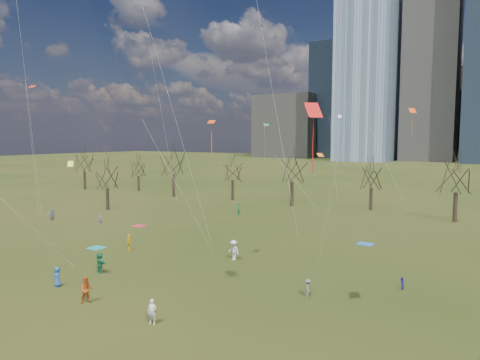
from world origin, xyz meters
The scene contains 18 objects.
ground centered at (0.00, 0.00, 0.00)m, with size 500.00×500.00×0.00m, color black.
downtown_skyline centered at (-2.43, 210.64, 39.01)m, with size 212.50×78.00×118.00m.
bare_tree_row centered at (-0.09, 37.22, 6.12)m, with size 113.04×29.80×9.50m.
blanket_teal centered at (-12.87, 5.22, 0.01)m, with size 1.60×1.50×0.03m, color #178B81.
blanket_navy centered at (10.01, 20.89, 0.01)m, with size 1.60×1.50×0.03m, color #245CAA.
blanket_crimson centered at (-17.07, 15.56, 0.01)m, with size 1.60×1.50×0.03m, color #BD253B.
person_0 centered at (-6.32, -4.00, 0.76)m, with size 0.74×0.48×1.51m, color #24539D.
person_1 centered at (4.25, -5.23, 0.76)m, with size 0.56×0.37×1.53m, color silver.
person_2 centered at (-1.76, -5.04, 0.91)m, with size 0.89×0.69×1.82m, color #B64B1A.
person_3 centered at (10.51, 3.80, 0.62)m, with size 0.80×0.46×1.24m, color slate.
person_4 centered at (-9.22, 6.13, 0.84)m, with size 0.99×0.41×1.69m, color yellow.
person_5 centered at (-6.14, -0.14, 0.87)m, with size 1.61×0.51×1.74m, color #1B7A49.
person_7 centered at (-22.17, 13.74, 0.70)m, with size 0.51×0.34×1.40m, color #9750A0.
person_8 centered at (15.89, 8.60, 0.46)m, with size 0.45×0.35×0.93m, color #2C28AE.
person_9 centered at (1.26, 8.79, 0.91)m, with size 1.18×0.68×1.82m, color silver.
person_11 centered at (-29.32, 11.82, 0.83)m, with size 1.55×0.49×1.67m, color slate.
person_13 centered at (-10.09, 28.46, 0.88)m, with size 0.64×0.42×1.76m, color #197141.
kites_airborne centered at (3.68, 14.43, 13.02)m, with size 67.25×48.73×31.28m.
Camera 1 is at (21.43, -23.56, 11.06)m, focal length 32.00 mm.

